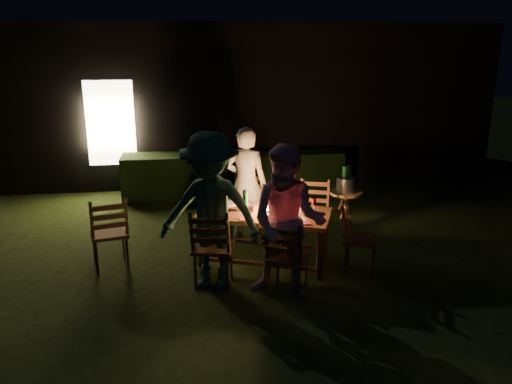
{
  "coord_description": "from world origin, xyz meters",
  "views": [
    {
      "loc": [
        -1.34,
        -5.54,
        2.79
      ],
      "look_at": [
        -0.48,
        0.76,
        0.91
      ],
      "focal_mm": 35.0,
      "sensor_mm": 36.0,
      "label": 1
    }
  ],
  "objects": [
    {
      "name": "wineglass_e",
      "position": [
        -0.61,
        0.26,
        0.79
      ],
      "size": [
        0.06,
        0.06,
        0.18
      ],
      "primitive_type": null,
      "color": "silver",
      "rests_on": "dining_table"
    },
    {
      "name": "chair_near_left",
      "position": [
        -1.1,
        -0.05,
        0.31
      ],
      "size": [
        0.56,
        0.59,
        1.03
      ],
      "rotation": [
        0.0,
        0.0,
        -0.24
      ],
      "color": "#532F1B",
      "rests_on": "ground"
    },
    {
      "name": "plate_near_left",
      "position": [
        -1.0,
        0.5,
        0.71
      ],
      "size": [
        0.25,
        0.25,
        0.01
      ],
      "primitive_type": "cylinder",
      "color": "white",
      "rests_on": "dining_table"
    },
    {
      "name": "bottle_table",
      "position": [
        -0.64,
        0.6,
        0.84
      ],
      "size": [
        0.07,
        0.07,
        0.28
      ],
      "primitive_type": "cylinder",
      "color": "#0F471E",
      "rests_on": "dining_table"
    },
    {
      "name": "napkin_right",
      "position": [
        -0.0,
        0.03,
        0.71
      ],
      "size": [
        0.18,
        0.14,
        0.01
      ],
      "primitive_type": "cube",
      "color": "red",
      "rests_on": "dining_table"
    },
    {
      "name": "garden_envelope",
      "position": [
        -0.01,
        6.15,
        1.58
      ],
      "size": [
        40.0,
        40.0,
        3.2
      ],
      "color": "black",
      "rests_on": "ground"
    },
    {
      "name": "bottle_bucket_a",
      "position": [
        0.93,
        1.36,
        0.82
      ],
      "size": [
        0.07,
        0.07,
        0.32
      ],
      "primitive_type": "cylinder",
      "color": "#0F471E",
      "rests_on": "side_table"
    },
    {
      "name": "bottle_bucket_b",
      "position": [
        1.03,
        1.44,
        0.82
      ],
      "size": [
        0.07,
        0.07,
        0.32
      ],
      "primitive_type": "cylinder",
      "color": "#0F471E",
      "rests_on": "side_table"
    },
    {
      "name": "phone",
      "position": [
        -1.09,
        0.45,
        0.71
      ],
      "size": [
        0.14,
        0.07,
        0.01
      ],
      "primitive_type": "cube",
      "color": "black",
      "rests_on": "dining_table"
    },
    {
      "name": "chair_far_left",
      "position": [
        -0.55,
        1.39,
        0.3
      ],
      "size": [
        0.59,
        0.6,
        0.98
      ],
      "rotation": [
        0.0,
        0.0,
        2.73
      ],
      "color": "#532F1B",
      "rests_on": "ground"
    },
    {
      "name": "wineglass_a",
      "position": [
        -0.59,
        0.88,
        0.79
      ],
      "size": [
        0.06,
        0.06,
        0.18
      ],
      "primitive_type": null,
      "color": "#59070F",
      "rests_on": "dining_table"
    },
    {
      "name": "chair_near_right",
      "position": [
        -0.27,
        -0.37,
        0.29
      ],
      "size": [
        0.6,
        0.61,
        0.96
      ],
      "rotation": [
        0.0,
        0.0,
        -0.5
      ],
      "color": "#532F1B",
      "rests_on": "ground"
    },
    {
      "name": "person_opp_right",
      "position": [
        -0.28,
        -0.42,
        0.88
      ],
      "size": [
        1.04,
        0.93,
        1.77
      ],
      "primitive_type": "imported",
      "rotation": [
        0.0,
        0.0,
        -0.37
      ],
      "color": "pink",
      "rests_on": "ground"
    },
    {
      "name": "chair_spare",
      "position": [
        -2.39,
        0.61,
        0.31
      ],
      "size": [
        0.56,
        0.59,
        1.03
      ],
      "rotation": [
        0.0,
        0.0,
        0.25
      ],
      "color": "#532F1B",
      "rests_on": "ground"
    },
    {
      "name": "chair_end",
      "position": [
        0.74,
        0.07,
        0.29
      ],
      "size": [
        0.6,
        0.58,
        0.97
      ],
      "rotation": [
        0.0,
        0.0,
        -1.98
      ],
      "color": "#532F1B",
      "rests_on": "ground"
    },
    {
      "name": "ice_bucket",
      "position": [
        0.98,
        1.4,
        0.77
      ],
      "size": [
        0.3,
        0.3,
        0.22
      ],
      "primitive_type": "cylinder",
      "color": "#A5A8AD",
      "rests_on": "side_table"
    },
    {
      "name": "plate_far_right",
      "position": [
        0.09,
        0.55,
        0.71
      ],
      "size": [
        0.25,
        0.25,
        0.01
      ],
      "primitive_type": "cylinder",
      "color": "white",
      "rests_on": "dining_table"
    },
    {
      "name": "person_house_side",
      "position": [
        -0.53,
        1.43,
        0.84
      ],
      "size": [
        0.71,
        0.59,
        1.67
      ],
      "primitive_type": "imported",
      "rotation": [
        0.0,
        0.0,
        2.77
      ],
      "color": "beige",
      "rests_on": "ground"
    },
    {
      "name": "wineglass_b",
      "position": [
        -1.12,
        0.65,
        0.79
      ],
      "size": [
        0.06,
        0.06,
        0.18
      ],
      "primitive_type": null,
      "color": "#59070F",
      "rests_on": "dining_table"
    },
    {
      "name": "dining_table",
      "position": [
        -0.41,
        0.51,
        0.63
      ],
      "size": [
        1.88,
        1.39,
        0.7
      ],
      "rotation": [
        0.0,
        0.0,
        -0.37
      ],
      "color": "#532F1B",
      "rests_on": "ground"
    },
    {
      "name": "person_opp_left",
      "position": [
        -1.12,
        -0.1,
        0.94
      ],
      "size": [
        1.38,
        1.08,
        1.87
      ],
      "primitive_type": "imported",
      "rotation": [
        0.0,
        0.0,
        -0.37
      ],
      "color": "#2B5741",
      "rests_on": "ground"
    },
    {
      "name": "lantern",
      "position": [
        -0.34,
        0.54,
        0.86
      ],
      "size": [
        0.16,
        0.16,
        0.35
      ],
      "color": "white",
      "rests_on": "dining_table"
    },
    {
      "name": "chair_far_right",
      "position": [
        0.38,
        1.03,
        0.29
      ],
      "size": [
        0.55,
        0.57,
        0.95
      ],
      "rotation": [
        0.0,
        0.0,
        2.81
      ],
      "color": "#532F1B",
      "rests_on": "ground"
    },
    {
      "name": "wineglass_c",
      "position": [
        -0.23,
        0.14,
        0.79
      ],
      "size": [
        0.06,
        0.06,
        0.18
      ],
      "primitive_type": null,
      "color": "#59070F",
      "rests_on": "dining_table"
    },
    {
      "name": "plate_far_left",
      "position": [
        -0.84,
        0.91,
        0.71
      ],
      "size": [
        0.25,
        0.25,
        0.01
      ],
      "primitive_type": "cylinder",
      "color": "white",
      "rests_on": "dining_table"
    },
    {
      "name": "wineglass_d",
      "position": [
        0.24,
        0.45,
        0.79
      ],
      "size": [
        0.06,
        0.06,
        0.18
      ],
      "primitive_type": null,
      "color": "#59070F",
      "rests_on": "dining_table"
    },
    {
      "name": "plate_near_right",
      "position": [
        -0.07,
        0.14,
        0.71
      ],
      "size": [
        0.25,
        0.25,
        0.01
      ],
      "primitive_type": "cylinder",
      "color": "white",
      "rests_on": "dining_table"
    },
    {
      "name": "napkin_left",
      "position": [
        -0.66,
        0.26,
        0.71
      ],
      "size": [
        0.18,
        0.14,
        0.01
      ],
      "primitive_type": "cube",
      "color": "red",
      "rests_on": "dining_table"
    },
    {
      "name": "side_table",
      "position": [
        0.98,
        1.4,
        0.59
      ],
      "size": [
        0.49,
        0.49,
        0.66
      ],
      "color": "#916B48",
      "rests_on": "ground"
    }
  ]
}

